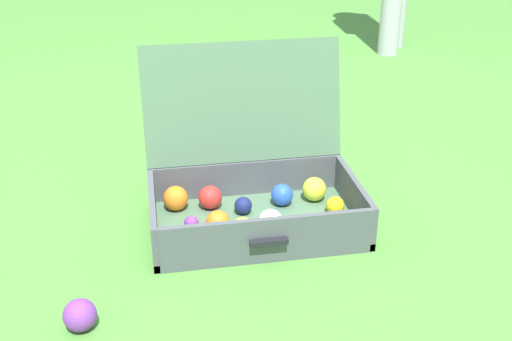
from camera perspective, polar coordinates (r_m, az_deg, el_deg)
ground_plane at (r=2.02m, az=-2.01°, el=-5.31°), size 16.00×16.00×0.00m
open_suitcase at (r=2.02m, az=-0.55°, el=-1.46°), size 0.65×0.52×0.53m
stray_ball_on_grass at (r=1.67m, az=-15.52°, el=-12.39°), size 0.08×0.08×0.08m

